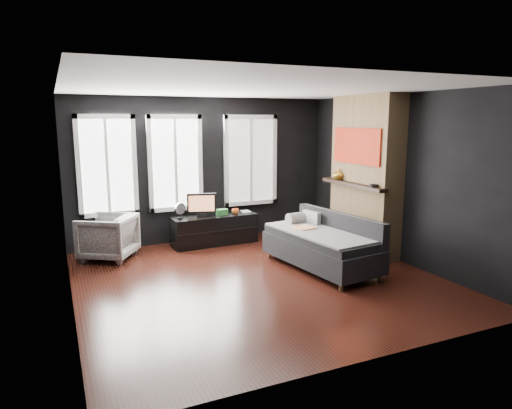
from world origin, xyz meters
name	(u,v)px	position (x,y,z in m)	size (l,w,h in m)	color
floor	(258,279)	(0.00, 0.00, 0.00)	(5.00, 5.00, 0.00)	black
ceiling	(258,88)	(0.00, 0.00, 2.70)	(5.00, 5.00, 0.00)	white
wall_back	(204,170)	(0.00, 2.50, 1.35)	(5.00, 0.02, 2.70)	black
wall_left	(65,200)	(-2.50, 0.00, 1.35)	(0.02, 5.00, 2.70)	black
wall_right	(399,178)	(2.50, 0.00, 1.35)	(0.02, 5.00, 2.70)	black
windows	(179,114)	(-0.45, 2.46, 2.38)	(4.00, 0.16, 1.76)	white
fireplace	(365,175)	(2.30, 0.60, 1.35)	(0.70, 1.62, 2.70)	#93724C
sofa	(321,242)	(1.10, 0.08, 0.43)	(0.99, 1.98, 0.85)	black
stripe_pillow	(311,222)	(1.25, 0.62, 0.61)	(0.09, 0.36, 0.36)	gray
armchair	(108,235)	(-1.86, 1.95, 0.41)	(0.79, 0.74, 0.82)	white
media_console	(214,230)	(0.05, 2.10, 0.27)	(1.59, 0.50, 0.55)	black
monitor	(202,203)	(-0.18, 2.12, 0.79)	(0.54, 0.12, 0.48)	black
desk_fan	(180,210)	(-0.59, 2.06, 0.70)	(0.21, 0.21, 0.30)	gray
mug	(235,211)	(0.46, 2.05, 0.61)	(0.13, 0.10, 0.13)	orange
book	(241,206)	(0.62, 2.16, 0.66)	(0.17, 0.02, 0.23)	#BFB097
storage_box	(222,212)	(0.20, 2.07, 0.60)	(0.20, 0.13, 0.11)	#296A2E
mantel_vase	(338,174)	(2.05, 1.05, 1.33)	(0.20, 0.21, 0.20)	gold
mantel_clock	(374,186)	(2.05, 0.05, 1.25)	(0.13, 0.13, 0.04)	black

